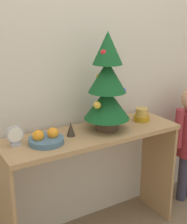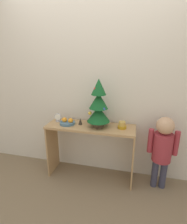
{
  "view_description": "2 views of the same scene",
  "coord_description": "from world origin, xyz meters",
  "px_view_note": "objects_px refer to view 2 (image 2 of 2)",
  "views": [
    {
      "loc": [
        -0.94,
        -1.4,
        1.5
      ],
      "look_at": [
        0.0,
        0.17,
        0.91
      ],
      "focal_mm": 50.0,
      "sensor_mm": 36.0,
      "label": 1
    },
    {
      "loc": [
        0.55,
        -1.88,
        1.65
      ],
      "look_at": [
        0.04,
        0.19,
        0.97
      ],
      "focal_mm": 28.0,
      "sensor_mm": 36.0,
      "label": 2
    }
  ],
  "objects_px": {
    "fruit_bowl": "(67,122)",
    "singing_bowl": "(122,125)",
    "child_figure": "(163,146)",
    "figurine": "(80,121)",
    "mini_tree": "(99,105)",
    "desk_clock": "(58,118)"
  },
  "relations": [
    {
      "from": "fruit_bowl",
      "to": "singing_bowl",
      "type": "xyz_separation_m",
      "value": [
        0.73,
        0.03,
        0.01
      ]
    },
    {
      "from": "figurine",
      "to": "child_figure",
      "type": "height_order",
      "value": "child_figure"
    },
    {
      "from": "fruit_bowl",
      "to": "child_figure",
      "type": "xyz_separation_m",
      "value": [
        1.23,
        0.01,
        -0.2
      ]
    },
    {
      "from": "desk_clock",
      "to": "child_figure",
      "type": "relative_size",
      "value": 0.12
    },
    {
      "from": "figurine",
      "to": "child_figure",
      "type": "relative_size",
      "value": 0.09
    },
    {
      "from": "fruit_bowl",
      "to": "child_figure",
      "type": "height_order",
      "value": "child_figure"
    },
    {
      "from": "fruit_bowl",
      "to": "singing_bowl",
      "type": "height_order",
      "value": "singing_bowl"
    },
    {
      "from": "mini_tree",
      "to": "figurine",
      "type": "bearing_deg",
      "value": 176.26
    },
    {
      "from": "mini_tree",
      "to": "singing_bowl",
      "type": "xyz_separation_m",
      "value": [
        0.3,
        0.02,
        -0.25
      ]
    },
    {
      "from": "fruit_bowl",
      "to": "singing_bowl",
      "type": "distance_m",
      "value": 0.73
    },
    {
      "from": "mini_tree",
      "to": "desk_clock",
      "type": "bearing_deg",
      "value": 175.71
    },
    {
      "from": "mini_tree",
      "to": "fruit_bowl",
      "type": "xyz_separation_m",
      "value": [
        -0.42,
        -0.01,
        -0.26
      ]
    },
    {
      "from": "mini_tree",
      "to": "child_figure",
      "type": "relative_size",
      "value": 0.64
    },
    {
      "from": "singing_bowl",
      "to": "desk_clock",
      "type": "height_order",
      "value": "desk_clock"
    },
    {
      "from": "mini_tree",
      "to": "figurine",
      "type": "height_order",
      "value": "mini_tree"
    },
    {
      "from": "figurine",
      "to": "mini_tree",
      "type": "bearing_deg",
      "value": -3.74
    },
    {
      "from": "fruit_bowl",
      "to": "figurine",
      "type": "relative_size",
      "value": 2.25
    },
    {
      "from": "singing_bowl",
      "to": "desk_clock",
      "type": "bearing_deg",
      "value": 178.34
    },
    {
      "from": "mini_tree",
      "to": "fruit_bowl",
      "type": "height_order",
      "value": "mini_tree"
    },
    {
      "from": "singing_bowl",
      "to": "child_figure",
      "type": "bearing_deg",
      "value": -2.11
    },
    {
      "from": "figurine",
      "to": "child_figure",
      "type": "bearing_deg",
      "value": -0.91
    },
    {
      "from": "figurine",
      "to": "fruit_bowl",
      "type": "bearing_deg",
      "value": -171.36
    }
  ]
}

